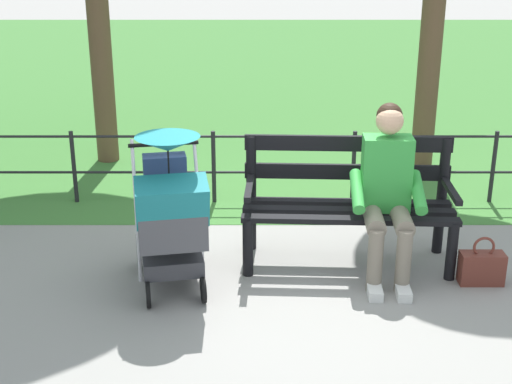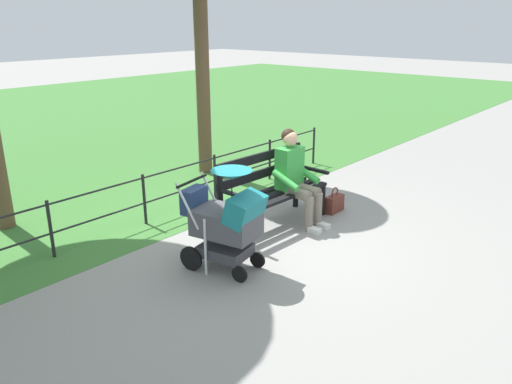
{
  "view_description": "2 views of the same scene",
  "coord_description": "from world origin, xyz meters",
  "px_view_note": "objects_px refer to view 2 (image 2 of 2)",
  "views": [
    {
      "loc": [
        0.26,
        4.95,
        2.41
      ],
      "look_at": [
        0.26,
        0.24,
        0.69
      ],
      "focal_mm": 49.55,
      "sensor_mm": 36.0,
      "label": 1
    },
    {
      "loc": [
        4.43,
        3.84,
        2.62
      ],
      "look_at": [
        0.24,
        0.22,
        0.71
      ],
      "focal_mm": 35.13,
      "sensor_mm": 36.0,
      "label": 2
    }
  ],
  "objects_px": {
    "park_bench": "(270,187)",
    "stroller": "(227,219)",
    "person_on_bench": "(296,175)",
    "handbag": "(334,203)"
  },
  "relations": [
    {
      "from": "park_bench",
      "to": "stroller",
      "type": "height_order",
      "value": "stroller"
    },
    {
      "from": "person_on_bench",
      "to": "stroller",
      "type": "relative_size",
      "value": 1.11
    },
    {
      "from": "person_on_bench",
      "to": "stroller",
      "type": "height_order",
      "value": "person_on_bench"
    },
    {
      "from": "handbag",
      "to": "person_on_bench",
      "type": "bearing_deg",
      "value": -15.8
    },
    {
      "from": "stroller",
      "to": "park_bench",
      "type": "bearing_deg",
      "value": -160.49
    },
    {
      "from": "park_bench",
      "to": "handbag",
      "type": "distance_m",
      "value": 1.11
    },
    {
      "from": "stroller",
      "to": "handbag",
      "type": "xyz_separation_m",
      "value": [
        -2.25,
        -0.05,
        -0.47
      ]
    },
    {
      "from": "stroller",
      "to": "handbag",
      "type": "bearing_deg",
      "value": -178.84
    },
    {
      "from": "park_bench",
      "to": "person_on_bench",
      "type": "bearing_deg",
      "value": 139.02
    },
    {
      "from": "park_bench",
      "to": "person_on_bench",
      "type": "xyz_separation_m",
      "value": [
        -0.26,
        0.22,
        0.15
      ]
    }
  ]
}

